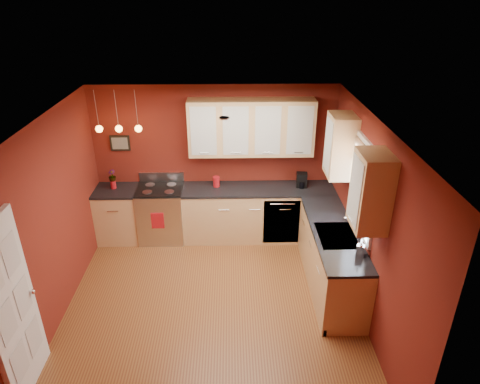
{
  "coord_description": "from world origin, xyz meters",
  "views": [
    {
      "loc": [
        0.27,
        -4.61,
        4.05
      ],
      "look_at": [
        0.4,
        1.0,
        1.26
      ],
      "focal_mm": 32.0,
      "sensor_mm": 36.0,
      "label": 1
    }
  ],
  "objects_px": {
    "gas_range": "(162,213)",
    "red_canister": "(216,182)",
    "soap_pump": "(361,248)",
    "coffee_maker": "(302,181)",
    "sink": "(337,237)"
  },
  "relations": [
    {
      "from": "gas_range",
      "to": "sink",
      "type": "relative_size",
      "value": 1.59
    },
    {
      "from": "soap_pump",
      "to": "coffee_maker",
      "type": "bearing_deg",
      "value": 102.4
    },
    {
      "from": "gas_range",
      "to": "soap_pump",
      "type": "bearing_deg",
      "value": -35.01
    },
    {
      "from": "coffee_maker",
      "to": "soap_pump",
      "type": "bearing_deg",
      "value": -72.11
    },
    {
      "from": "coffee_maker",
      "to": "soap_pump",
      "type": "relative_size",
      "value": 1.14
    },
    {
      "from": "gas_range",
      "to": "coffee_maker",
      "type": "bearing_deg",
      "value": 0.68
    },
    {
      "from": "sink",
      "to": "coffee_maker",
      "type": "distance_m",
      "value": 1.56
    },
    {
      "from": "red_canister",
      "to": "coffee_maker",
      "type": "relative_size",
      "value": 0.71
    },
    {
      "from": "sink",
      "to": "soap_pump",
      "type": "distance_m",
      "value": 0.52
    },
    {
      "from": "gas_range",
      "to": "red_canister",
      "type": "xyz_separation_m",
      "value": [
        0.94,
        0.08,
        0.55
      ]
    },
    {
      "from": "gas_range",
      "to": "soap_pump",
      "type": "xyz_separation_m",
      "value": [
        2.81,
        -1.97,
        0.57
      ]
    },
    {
      "from": "coffee_maker",
      "to": "red_canister",
      "type": "bearing_deg",
      "value": -176.43
    },
    {
      "from": "gas_range",
      "to": "red_canister",
      "type": "distance_m",
      "value": 1.09
    },
    {
      "from": "sink",
      "to": "soap_pump",
      "type": "bearing_deg",
      "value": -68.28
    },
    {
      "from": "sink",
      "to": "red_canister",
      "type": "relative_size",
      "value": 3.97
    }
  ]
}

